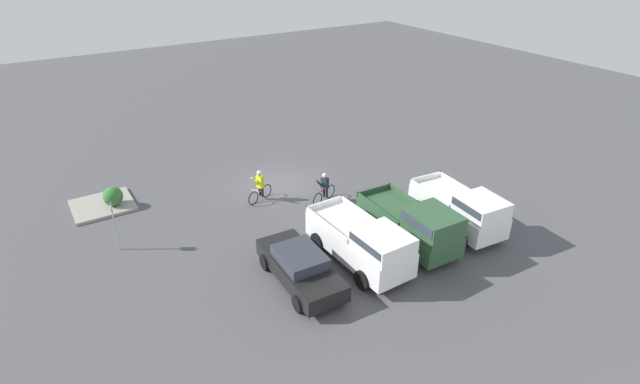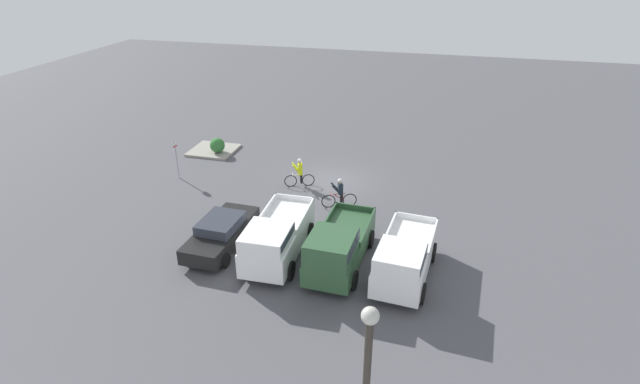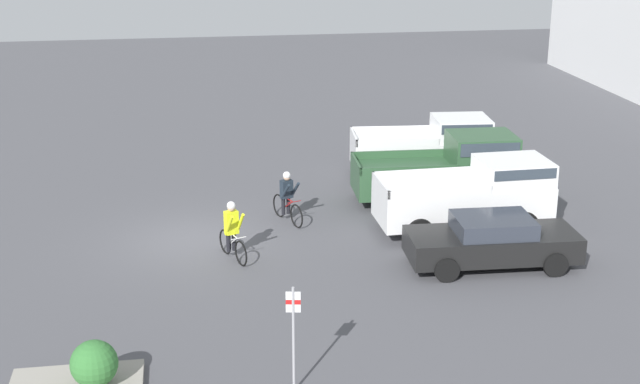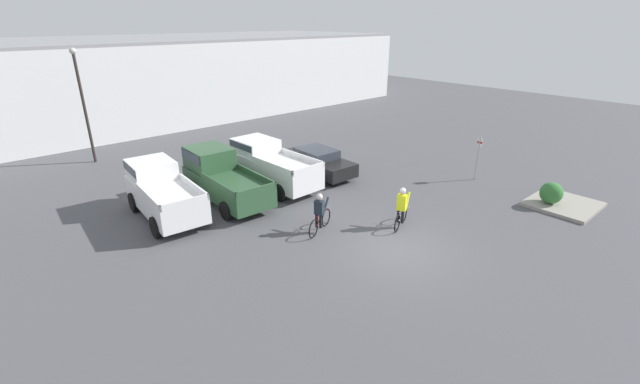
# 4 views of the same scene
# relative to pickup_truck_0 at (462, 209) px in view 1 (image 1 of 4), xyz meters

# --- Properties ---
(ground_plane) EXTENTS (80.00, 80.00, 0.00)m
(ground_plane) POSITION_rel_pickup_truck_0_xyz_m (5.06, -8.71, -1.13)
(ground_plane) COLOR #4C4C51
(pickup_truck_0) EXTENTS (2.48, 5.06, 2.17)m
(pickup_truck_0) POSITION_rel_pickup_truck_0_xyz_m (0.00, 0.00, 0.00)
(pickup_truck_0) COLOR white
(pickup_truck_0) RESTS_ON ground_plane
(pickup_truck_1) EXTENTS (2.35, 5.41, 2.26)m
(pickup_truck_1) POSITION_rel_pickup_truck_0_xyz_m (2.79, -0.12, 0.03)
(pickup_truck_1) COLOR #2D5133
(pickup_truck_1) RESTS_ON ground_plane
(pickup_truck_2) EXTENTS (2.28, 5.27, 2.17)m
(pickup_truck_2) POSITION_rel_pickup_truck_0_xyz_m (5.56, -0.20, 0.01)
(pickup_truck_2) COLOR white
(pickup_truck_2) RESTS_ON ground_plane
(sedan_0) EXTENTS (2.13, 4.74, 1.44)m
(sedan_0) POSITION_rel_pickup_truck_0_xyz_m (8.37, -0.59, -0.39)
(sedan_0) COLOR black
(sedan_0) RESTS_ON ground_plane
(cyclist_0) EXTENTS (1.65, 0.71, 1.73)m
(cyclist_0) POSITION_rel_pickup_truck_0_xyz_m (6.72, -7.63, -0.27)
(cyclist_0) COLOR black
(cyclist_0) RESTS_ON ground_plane
(cyclist_1) EXTENTS (1.79, 0.75, 1.66)m
(cyclist_1) POSITION_rel_pickup_truck_0_xyz_m (3.96, -5.73, -0.32)
(cyclist_1) COLOR black
(cyclist_1) RESTS_ON ground_plane
(fire_lane_sign) EXTENTS (0.08, 0.30, 2.36)m
(fire_lane_sign) POSITION_rel_pickup_truck_0_xyz_m (14.03, -6.84, 0.29)
(fire_lane_sign) COLOR #9E9EA3
(fire_lane_sign) RESTS_ON ground_plane
(curb_island) EXTENTS (2.94, 2.74, 0.15)m
(curb_island) POSITION_rel_pickup_truck_0_xyz_m (13.91, -11.31, -1.06)
(curb_island) COLOR gray
(curb_island) RESTS_ON ground_plane
(shrub) EXTENTS (0.99, 0.99, 0.99)m
(shrub) POSITION_rel_pickup_truck_0_xyz_m (13.39, -10.89, -0.49)
(shrub) COLOR #337033
(shrub) RESTS_ON curb_island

